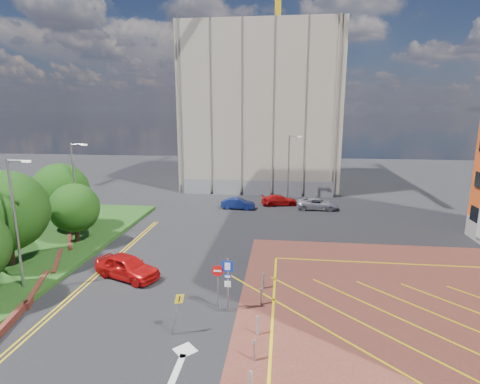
% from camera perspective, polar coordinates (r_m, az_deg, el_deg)
% --- Properties ---
extents(ground, '(140.00, 140.00, 0.00)m').
position_cam_1_polar(ground, '(21.18, -3.69, -19.03)').
color(ground, black).
rests_on(ground, ground).
extents(retaining_wall, '(6.06, 20.33, 0.40)m').
position_cam_1_polar(retaining_wall, '(27.17, -28.82, -12.72)').
color(retaining_wall, maroon).
rests_on(retaining_wall, ground).
extents(tree_b, '(5.60, 5.60, 6.74)m').
position_cam_1_polar(tree_b, '(30.33, -32.09, -2.47)').
color(tree_b, '#3D2B1C').
rests_on(tree_b, grass_bed).
extents(tree_c, '(4.00, 4.00, 4.90)m').
position_cam_1_polar(tree_c, '(33.41, -23.91, -2.23)').
color(tree_c, '#3D2B1C').
rests_on(tree_c, grass_bed).
extents(tree_d, '(5.00, 5.00, 6.08)m').
position_cam_1_polar(tree_d, '(37.30, -25.67, 0.13)').
color(tree_d, '#3D2B1C').
rests_on(tree_d, grass_bed).
extents(lamp_left_near, '(1.53, 0.16, 8.00)m').
position_cam_1_polar(lamp_left_near, '(26.08, -30.96, -3.55)').
color(lamp_left_near, '#9EA0A8').
rests_on(lamp_left_near, grass_bed).
extents(lamp_left_far, '(1.53, 0.16, 8.00)m').
position_cam_1_polar(lamp_left_far, '(35.24, -23.78, 0.95)').
color(lamp_left_far, '#9EA0A8').
rests_on(lamp_left_far, grass_bed).
extents(lamp_back, '(1.53, 0.16, 8.00)m').
position_cam_1_polar(lamp_back, '(46.23, 7.51, 4.05)').
color(lamp_back, '#9EA0A8').
rests_on(lamp_back, ground).
extents(sign_cluster, '(1.17, 0.12, 3.20)m').
position_cam_1_polar(sign_cluster, '(21.05, -2.46, -13.17)').
color(sign_cluster, '#9EA0A8').
rests_on(sign_cluster, ground).
extents(warning_sign, '(0.73, 0.41, 2.25)m').
position_cam_1_polar(warning_sign, '(19.57, -9.55, -17.19)').
color(warning_sign, '#9EA0A8').
rests_on(warning_sign, ground).
extents(bollard_row, '(0.14, 11.14, 0.90)m').
position_cam_1_polar(bollard_row, '(19.28, 2.55, -20.86)').
color(bollard_row, '#9EA0A8').
rests_on(bollard_row, forecourt).
extents(construction_building, '(21.20, 19.20, 22.00)m').
position_cam_1_polar(construction_building, '(57.84, 3.42, 12.42)').
color(construction_building, '#AEA38F').
rests_on(construction_building, ground).
extents(tower_crane, '(1.60, 35.00, 35.40)m').
position_cam_1_polar(tower_crane, '(59.07, 5.77, 26.93)').
color(tower_crane, gold).
rests_on(tower_crane, ground).
extents(construction_fence, '(21.60, 0.06, 2.00)m').
position_cam_1_polar(construction_fence, '(48.85, 3.76, 0.58)').
color(construction_fence, gray).
rests_on(construction_fence, ground).
extents(car_red_left, '(5.02, 3.49, 1.59)m').
position_cam_1_polar(car_red_left, '(26.56, -16.83, -10.82)').
color(car_red_left, red).
rests_on(car_red_left, ground).
extents(car_blue_back, '(3.84, 1.57, 1.24)m').
position_cam_1_polar(car_blue_back, '(42.39, -0.29, -1.77)').
color(car_blue_back, navy).
rests_on(car_blue_back, ground).
extents(car_red_back, '(4.46, 2.62, 1.21)m').
position_cam_1_polar(car_red_back, '(44.28, 5.98, -1.23)').
color(car_red_back, red).
rests_on(car_red_back, ground).
extents(car_silver_back, '(4.59, 2.15, 1.27)m').
position_cam_1_polar(car_silver_back, '(43.09, 11.69, -1.77)').
color(car_silver_back, silver).
rests_on(car_silver_back, ground).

